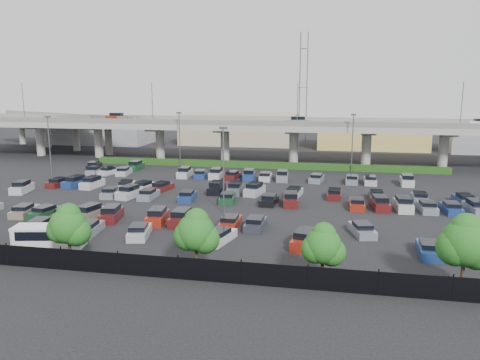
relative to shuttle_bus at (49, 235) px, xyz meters
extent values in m
plane|color=black|center=(13.26, 23.08, -1.13)|extent=(280.00, 280.00, 0.00)
cube|color=gray|center=(13.26, 55.08, 6.12)|extent=(150.00, 13.00, 1.10)
cube|color=slate|center=(13.26, 48.83, 7.17)|extent=(150.00, 0.50, 1.00)
cube|color=slate|center=(13.26, 61.33, 7.17)|extent=(150.00, 0.50, 1.00)
cylinder|color=gray|center=(-37.74, 55.08, 2.22)|extent=(1.80, 1.80, 6.70)
cube|color=slate|center=(-37.74, 55.08, 5.37)|extent=(2.60, 9.75, 0.50)
cylinder|color=gray|center=(-23.74, 55.08, 2.22)|extent=(1.80, 1.80, 6.70)
cube|color=slate|center=(-23.74, 55.08, 5.37)|extent=(2.60, 9.75, 0.50)
cylinder|color=gray|center=(-9.74, 55.08, 2.22)|extent=(1.80, 1.80, 6.70)
cube|color=slate|center=(-9.74, 55.08, 5.37)|extent=(2.60, 9.75, 0.50)
cylinder|color=gray|center=(4.26, 55.08, 2.22)|extent=(1.80, 1.80, 6.70)
cube|color=slate|center=(4.26, 55.08, 5.37)|extent=(2.60, 9.75, 0.50)
cylinder|color=gray|center=(18.26, 55.08, 2.22)|extent=(1.80, 1.80, 6.70)
cube|color=slate|center=(18.26, 55.08, 5.37)|extent=(2.60, 9.75, 0.50)
cylinder|color=gray|center=(32.26, 55.08, 2.22)|extent=(1.80, 1.80, 6.70)
cube|color=slate|center=(32.26, 55.08, 5.37)|extent=(2.60, 9.75, 0.50)
cylinder|color=gray|center=(46.26, 55.08, 2.22)|extent=(1.80, 1.80, 6.70)
cube|color=slate|center=(46.26, 55.08, 5.37)|extent=(2.60, 9.75, 0.50)
cube|color=maroon|center=(-20.74, 58.08, 7.20)|extent=(4.40, 1.82, 1.05)
cube|color=black|center=(-20.74, 58.08, 8.02)|extent=(2.60, 1.60, 0.65)
cube|color=gray|center=(19.26, 52.08, 7.20)|extent=(4.40, 1.82, 1.05)
cube|color=black|center=(19.26, 52.08, 8.02)|extent=(2.60, 1.60, 0.65)
cylinder|color=#505055|center=(-36.74, 48.98, 10.67)|extent=(0.14, 0.14, 8.00)
cylinder|color=#505055|center=(-8.74, 48.98, 10.67)|extent=(0.14, 0.14, 8.00)
cylinder|color=#505055|center=(19.26, 48.98, 10.67)|extent=(0.14, 0.14, 8.00)
cylinder|color=#505055|center=(47.26, 48.98, 10.67)|extent=(0.14, 0.14, 8.00)
cube|color=gray|center=(-38.74, 66.08, 6.12)|extent=(50.93, 30.13, 1.10)
cube|color=slate|center=(-38.74, 66.08, 7.17)|extent=(47.34, 22.43, 1.00)
cylinder|color=gray|center=(-55.96, 74.11, 2.22)|extent=(1.60, 1.60, 6.70)
cylinder|color=gray|center=(-45.09, 69.03, 2.22)|extent=(1.60, 1.60, 6.70)
cylinder|color=gray|center=(-34.21, 63.96, 2.22)|extent=(1.60, 1.60, 6.70)
cylinder|color=gray|center=(-23.33, 58.89, 2.22)|extent=(1.60, 1.60, 6.70)
cube|color=#183B11|center=(13.26, 48.08, -0.58)|extent=(66.00, 1.60, 1.10)
cube|color=black|center=(13.26, -4.92, -0.23)|extent=(70.00, 0.06, 1.80)
cylinder|color=black|center=(-0.74, -4.92, -0.13)|extent=(0.10, 0.10, 2.00)
cylinder|color=black|center=(4.26, -4.92, -0.13)|extent=(0.10, 0.10, 2.00)
cylinder|color=black|center=(9.26, -4.92, -0.13)|extent=(0.10, 0.10, 2.00)
cylinder|color=black|center=(14.26, -4.92, -0.13)|extent=(0.10, 0.10, 2.00)
cylinder|color=black|center=(19.26, -4.92, -0.13)|extent=(0.10, 0.10, 2.00)
cylinder|color=black|center=(24.26, -4.92, -0.13)|extent=(0.10, 0.10, 2.00)
cylinder|color=black|center=(29.26, -4.92, -0.13)|extent=(0.10, 0.10, 2.00)
cylinder|color=black|center=(34.26, -4.92, -0.13)|extent=(0.10, 0.10, 2.00)
cylinder|color=#332316|center=(4.26, -3.60, -0.15)|extent=(0.26, 0.26, 1.96)
sphere|color=#164C14|center=(4.26, -3.60, 2.24)|extent=(3.04, 3.04, 3.04)
sphere|color=#164C14|center=(4.96, -3.50, 1.70)|extent=(2.39, 2.39, 2.39)
sphere|color=#164C14|center=(3.66, -3.68, 1.92)|extent=(2.39, 2.39, 2.39)
sphere|color=#164C14|center=(4.30, -3.48, 3.11)|extent=(2.06, 2.06, 2.06)
cylinder|color=#332316|center=(15.26, -3.31, -0.14)|extent=(0.26, 0.26, 1.97)
sphere|color=#164C14|center=(15.26, -3.31, 2.27)|extent=(3.07, 3.07, 3.07)
sphere|color=#164C14|center=(15.97, -3.21, 1.72)|extent=(2.41, 2.41, 2.41)
sphere|color=#164C14|center=(14.66, -3.39, 1.94)|extent=(2.41, 2.41, 2.41)
sphere|color=#164C14|center=(15.30, -3.19, 3.15)|extent=(2.08, 2.08, 2.08)
cylinder|color=#332316|center=(25.26, -3.74, -0.23)|extent=(0.26, 0.26, 1.80)
sphere|color=#164C14|center=(25.26, -3.74, 1.97)|extent=(2.79, 2.79, 2.79)
sphere|color=#164C14|center=(25.91, -3.64, 1.47)|extent=(2.19, 2.19, 2.19)
sphere|color=#164C14|center=(24.71, -3.82, 1.67)|extent=(2.19, 2.19, 2.19)
sphere|color=#164C14|center=(25.30, -3.62, 2.76)|extent=(1.89, 1.89, 1.89)
cylinder|color=#332316|center=(35.26, -3.31, -0.02)|extent=(0.26, 0.26, 2.21)
sphere|color=#164C14|center=(35.26, -3.31, 2.67)|extent=(3.43, 3.43, 3.43)
sphere|color=#164C14|center=(36.05, -3.21, 2.06)|extent=(2.70, 2.70, 2.70)
sphere|color=#164C14|center=(34.58, -3.39, 2.31)|extent=(2.70, 2.70, 2.70)
sphere|color=#164C14|center=(35.30, -3.19, 3.65)|extent=(2.33, 2.33, 2.33)
cube|color=silver|center=(0.00, 0.00, -0.20)|extent=(6.64, 3.38, 1.85)
cube|color=black|center=(0.00, 0.00, 0.24)|extent=(5.79, 3.25, 0.84)
cube|color=silver|center=(0.00, 0.00, 0.83)|extent=(6.75, 3.49, 0.22)
cube|color=slate|center=(-3.99, 4.58, -0.72)|extent=(2.31, 4.58, 0.82)
cube|color=black|center=(-3.99, 4.38, -0.09)|extent=(1.86, 2.47, 0.50)
cube|color=#2E323C|center=(-1.24, 4.58, -0.72)|extent=(2.52, 4.64, 0.82)
cube|color=black|center=(-1.24, 4.38, -0.09)|extent=(1.96, 2.53, 0.50)
cube|color=slate|center=(1.51, 4.58, -0.72)|extent=(2.35, 4.59, 0.82)
cube|color=black|center=(1.51, 4.38, -0.09)|extent=(1.87, 2.48, 0.50)
cube|color=#BCBCBE|center=(7.01, 4.58, -0.72)|extent=(2.70, 4.68, 0.82)
cube|color=black|center=(7.01, 4.38, -0.09)|extent=(2.05, 2.58, 0.50)
cube|color=#2E323C|center=(12.51, 4.58, -0.72)|extent=(2.46, 4.62, 0.82)
cube|color=black|center=(12.51, 4.38, -0.09)|extent=(1.93, 2.52, 0.50)
cube|color=silver|center=(15.26, 4.58, -0.72)|extent=(2.80, 4.70, 0.82)
cube|color=black|center=(15.26, 4.38, -0.09)|extent=(2.10, 2.61, 0.50)
cube|color=maroon|center=(23.51, 4.58, -0.60)|extent=(2.61, 4.66, 1.05)
cube|color=black|center=(23.51, 4.58, 0.22)|extent=(2.06, 2.85, 0.65)
cube|color=navy|center=(34.51, 4.58, -0.72)|extent=(2.02, 4.48, 0.82)
cube|color=black|center=(34.51, 4.38, -0.09)|extent=(1.71, 2.37, 0.50)
cube|color=slate|center=(37.26, 4.58, -0.72)|extent=(2.15, 4.53, 0.82)
cube|color=black|center=(37.26, 4.38, -0.09)|extent=(1.77, 2.42, 0.50)
cube|color=gray|center=(-9.49, 9.58, -0.72)|extent=(2.50, 4.63, 0.82)
cube|color=black|center=(-9.49, 9.38, -0.09)|extent=(1.95, 2.53, 0.50)
cube|color=#184527|center=(-6.74, 9.58, -0.72)|extent=(2.47, 4.62, 0.82)
cube|color=black|center=(-6.74, 9.38, -0.09)|extent=(1.93, 2.52, 0.50)
cube|color=#551716|center=(-3.99, 9.58, -0.72)|extent=(2.15, 4.52, 0.82)
cube|color=black|center=(-3.99, 9.38, -0.09)|extent=(1.77, 2.41, 0.50)
cube|color=gray|center=(-1.24, 9.58, -0.60)|extent=(2.69, 4.68, 1.05)
cube|color=black|center=(-1.24, 9.58, 0.22)|extent=(2.10, 2.87, 0.65)
cube|color=#551716|center=(1.51, 9.58, -0.60)|extent=(2.59, 4.66, 1.05)
cube|color=black|center=(1.51, 9.58, 0.22)|extent=(2.05, 2.85, 0.65)
cube|color=maroon|center=(7.01, 9.58, -0.60)|extent=(2.39, 4.60, 1.05)
cube|color=black|center=(7.01, 9.58, 0.22)|extent=(1.94, 2.79, 0.65)
cube|color=#551716|center=(9.76, 9.58, -0.60)|extent=(1.83, 4.40, 1.05)
cube|color=black|center=(9.76, 9.58, 0.22)|extent=(1.61, 2.60, 0.65)
cube|color=maroon|center=(15.26, 9.58, -0.72)|extent=(1.85, 4.41, 0.82)
cube|color=black|center=(15.26, 9.38, -0.09)|extent=(1.62, 2.31, 0.50)
cube|color=#2E323C|center=(18.01, 9.58, -0.72)|extent=(1.96, 4.45, 0.82)
cube|color=black|center=(18.01, 9.38, -0.09)|extent=(1.67, 2.35, 0.50)
cube|color=slate|center=(29.01, 9.58, -0.72)|extent=(2.79, 4.70, 0.82)
cube|color=black|center=(29.01, 9.38, -0.09)|extent=(2.09, 2.61, 0.50)
cube|color=#BCBCBE|center=(40.01, 9.58, -0.60)|extent=(2.33, 4.59, 1.05)
cube|color=black|center=(40.01, 9.58, 0.22)|extent=(1.90, 2.77, 0.65)
cube|color=silver|center=(-17.74, 20.58, -0.60)|extent=(2.67, 4.68, 1.05)
cube|color=black|center=(-17.74, 20.58, 0.22)|extent=(2.09, 2.87, 0.65)
cube|color=slate|center=(-3.99, 20.58, -0.72)|extent=(2.47, 4.63, 0.82)
cube|color=black|center=(-3.99, 20.38, -0.09)|extent=(1.93, 2.52, 0.50)
cube|color=#BCBCBE|center=(-1.24, 20.58, -0.60)|extent=(2.51, 4.64, 1.05)
cube|color=black|center=(-1.24, 20.58, 0.22)|extent=(2.00, 2.83, 0.65)
cube|color=slate|center=(1.51, 20.58, -0.72)|extent=(1.97, 4.46, 0.82)
cube|color=black|center=(1.51, 20.38, -0.09)|extent=(1.68, 2.35, 0.50)
cube|color=navy|center=(7.01, 20.58, -0.72)|extent=(2.23, 4.55, 0.82)
cube|color=black|center=(7.01, 20.38, -0.09)|extent=(1.81, 2.44, 0.50)
cube|color=#184527|center=(12.51, 20.58, -0.72)|extent=(2.20, 4.54, 0.82)
cube|color=black|center=(12.51, 20.38, -0.09)|extent=(1.80, 2.43, 0.50)
cube|color=black|center=(18.01, 20.58, -0.72)|extent=(2.10, 4.51, 0.82)
cube|color=black|center=(18.01, 20.38, -0.09)|extent=(1.75, 2.40, 0.50)
cube|color=#551716|center=(20.76, 20.58, -0.60)|extent=(2.20, 4.54, 1.05)
cube|color=black|center=(20.76, 20.58, 0.22)|extent=(1.82, 2.73, 0.65)
cube|color=maroon|center=(29.01, 20.58, -0.72)|extent=(1.86, 4.42, 0.82)
cube|color=black|center=(29.01, 20.38, -0.09)|extent=(1.62, 2.31, 0.50)
cube|color=#551716|center=(31.76, 20.58, -0.60)|extent=(2.27, 4.57, 1.05)
cube|color=black|center=(31.76, 20.58, 0.22)|extent=(1.87, 2.75, 0.65)
cube|color=silver|center=(34.51, 20.58, -0.60)|extent=(1.98, 4.46, 1.05)
cube|color=black|center=(34.51, 20.58, 0.22)|extent=(1.70, 2.66, 0.65)
cube|color=slate|center=(37.26, 20.58, -0.72)|extent=(1.98, 4.47, 0.82)
cube|color=black|center=(37.26, 20.38, -0.09)|extent=(1.69, 2.36, 0.50)
cube|color=navy|center=(40.01, 20.58, -0.72)|extent=(2.03, 4.48, 0.82)
cube|color=black|center=(40.01, 20.38, -0.09)|extent=(1.71, 2.37, 0.50)
cube|color=slate|center=(42.76, 20.58, -0.60)|extent=(2.30, 4.57, 1.05)
cube|color=black|center=(42.76, 20.58, 0.22)|extent=(1.88, 2.76, 0.65)
cube|color=#551716|center=(-14.99, 25.58, -0.72)|extent=(2.25, 4.56, 0.82)
cube|color=black|center=(-14.99, 25.38, -0.09)|extent=(1.82, 2.45, 0.50)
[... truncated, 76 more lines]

